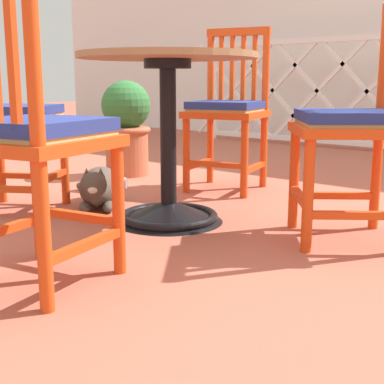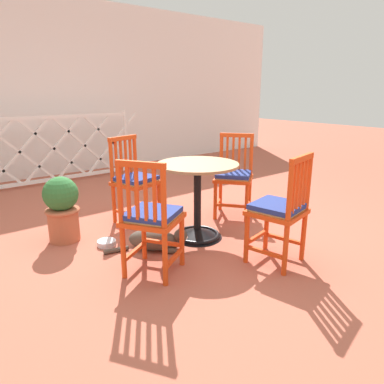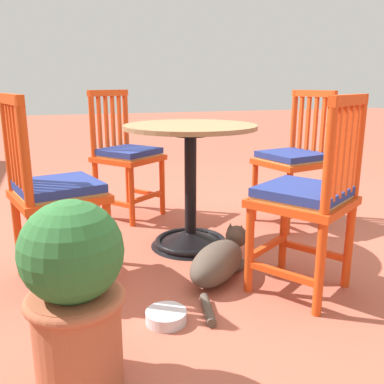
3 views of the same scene
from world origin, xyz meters
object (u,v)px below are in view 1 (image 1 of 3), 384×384
at_px(orange_chair_by_planter, 354,126).
at_px(tabby_cat, 99,188).
at_px(terracotta_planter, 126,126).
at_px(orange_chair_near_fence, 9,117).
at_px(cafe_table, 168,158).
at_px(pet_water_bowl, 113,183).
at_px(orange_chair_at_corner, 228,111).
at_px(orange_chair_tucked_in, 31,139).

bearing_deg(orange_chair_by_planter, tabby_cat, -168.13).
bearing_deg(terracotta_planter, orange_chair_by_planter, -15.26).
relative_size(orange_chair_near_fence, terracotta_planter, 1.47).
bearing_deg(orange_chair_near_fence, tabby_cat, 52.15).
relative_size(cafe_table, pet_water_bowl, 4.47).
relative_size(orange_chair_at_corner, terracotta_planter, 1.47).
xyz_separation_m(cafe_table, orange_chair_at_corner, (-0.24, 0.76, 0.16)).
relative_size(orange_chair_at_corner, orange_chair_near_fence, 1.00).
bearing_deg(terracotta_planter, orange_chair_tucked_in, -51.50).
distance_m(orange_chair_tucked_in, terracotta_planter, 1.96).
xyz_separation_m(cafe_table, tabby_cat, (-0.46, -0.00, -0.19)).
bearing_deg(orange_chair_by_planter, terracotta_planter, 164.74).
height_order(orange_chair_at_corner, orange_chair_tucked_in, same).
xyz_separation_m(orange_chair_at_corner, tabby_cat, (-0.23, -0.77, -0.35)).
distance_m(cafe_table, orange_chair_by_planter, 0.78).
bearing_deg(orange_chair_at_corner, orange_chair_near_fence, -113.58).
height_order(cafe_table, terracotta_planter, cafe_table).
height_order(cafe_table, pet_water_bowl, cafe_table).
height_order(cafe_table, orange_chair_tucked_in, orange_chair_tucked_in).
bearing_deg(orange_chair_by_planter, cafe_table, -161.21).
distance_m(cafe_table, orange_chair_tucked_in, 0.84).
distance_m(orange_chair_near_fence, terracotta_planter, 1.10).
height_order(orange_chair_tucked_in, tabby_cat, orange_chair_tucked_in).
bearing_deg(tabby_cat, orange_chair_by_planter, 11.87).
distance_m(tabby_cat, terracotta_planter, 0.95).
height_order(orange_chair_near_fence, terracotta_planter, orange_chair_near_fence).
bearing_deg(cafe_table, pet_water_bowl, 154.77).
height_order(orange_chair_near_fence, tabby_cat, orange_chair_near_fence).
relative_size(orange_chair_tucked_in, terracotta_planter, 1.47).
distance_m(cafe_table, pet_water_bowl, 0.90).
relative_size(tabby_cat, terracotta_planter, 1.02).
bearing_deg(orange_chair_at_corner, orange_chair_by_planter, -28.17).
distance_m(orange_chair_by_planter, pet_water_bowl, 1.57).
distance_m(orange_chair_at_corner, tabby_cat, 0.87).
xyz_separation_m(orange_chair_at_corner, pet_water_bowl, (-0.54, -0.40, -0.42)).
height_order(orange_chair_at_corner, orange_chair_near_fence, same).
distance_m(orange_chair_by_planter, orange_chair_near_fence, 1.54).
relative_size(orange_chair_at_corner, pet_water_bowl, 5.36).
relative_size(orange_chair_by_planter, terracotta_planter, 1.47).
distance_m(cafe_table, orange_chair_at_corner, 0.82).
bearing_deg(orange_chair_by_planter, orange_chair_at_corner, 151.83).
bearing_deg(cafe_table, orange_chair_near_fence, -155.78).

